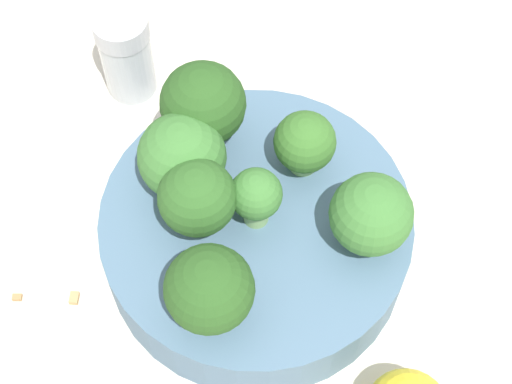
# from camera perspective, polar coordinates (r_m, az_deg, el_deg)

# --- Properties ---
(ground_plane) EXTENTS (3.00, 3.00, 0.00)m
(ground_plane) POSITION_cam_1_polar(r_m,az_deg,el_deg) (0.61, 0.00, -3.91)
(ground_plane) COLOR beige
(bowl) EXTENTS (0.21, 0.21, 0.05)m
(bowl) POSITION_cam_1_polar(r_m,az_deg,el_deg) (0.59, 0.00, -2.86)
(bowl) COLOR slate
(bowl) RESTS_ON ground_plane
(broccoli_floret_0) EXTENTS (0.03, 0.03, 0.05)m
(broccoli_floret_0) POSITION_cam_1_polar(r_m,az_deg,el_deg) (0.54, -0.02, -0.35)
(broccoli_floret_0) COLOR #84AD66
(broccoli_floret_0) RESTS_ON bowl
(broccoli_floret_1) EXTENTS (0.06, 0.06, 0.06)m
(broccoli_floret_1) POSITION_cam_1_polar(r_m,az_deg,el_deg) (0.55, -4.96, 2.33)
(broccoli_floret_1) COLOR #7A9E5B
(broccoli_floret_1) RESTS_ON bowl
(broccoli_floret_2) EXTENTS (0.05, 0.05, 0.06)m
(broccoli_floret_2) POSITION_cam_1_polar(r_m,az_deg,el_deg) (0.50, -3.13, -6.52)
(broccoli_floret_2) COLOR #7A9E5B
(broccoli_floret_2) RESTS_ON bowl
(broccoli_floret_3) EXTENTS (0.06, 0.06, 0.07)m
(broccoli_floret_3) POSITION_cam_1_polar(r_m,az_deg,el_deg) (0.57, -3.55, 5.81)
(broccoli_floret_3) COLOR #7A9E5B
(broccoli_floret_3) RESTS_ON bowl
(broccoli_floret_4) EXTENTS (0.04, 0.04, 0.05)m
(broccoli_floret_4) POSITION_cam_1_polar(r_m,az_deg,el_deg) (0.56, 3.27, 3.25)
(broccoli_floret_4) COLOR #84AD66
(broccoli_floret_4) RESTS_ON bowl
(broccoli_floret_5) EXTENTS (0.05, 0.05, 0.06)m
(broccoli_floret_5) POSITION_cam_1_polar(r_m,az_deg,el_deg) (0.54, 7.68, -1.54)
(broccoli_floret_5) COLOR #7A9E5B
(broccoli_floret_5) RESTS_ON bowl
(broccoli_floret_6) EXTENTS (0.05, 0.05, 0.06)m
(broccoli_floret_6) POSITION_cam_1_polar(r_m,az_deg,el_deg) (0.53, -3.94, -0.44)
(broccoli_floret_6) COLOR #8EB770
(broccoli_floret_6) RESTS_ON bowl
(pepper_shaker) EXTENTS (0.04, 0.04, 0.08)m
(pepper_shaker) POSITION_cam_1_polar(r_m,az_deg,el_deg) (0.66, -8.65, 9.11)
(pepper_shaker) COLOR #B2B7BC
(pepper_shaker) RESTS_ON ground_plane
(almond_crumb_0) EXTENTS (0.01, 0.01, 0.01)m
(almond_crumb_0) POSITION_cam_1_polar(r_m,az_deg,el_deg) (0.66, 4.29, 5.08)
(almond_crumb_0) COLOR olive
(almond_crumb_0) RESTS_ON ground_plane
(almond_crumb_1) EXTENTS (0.01, 0.01, 0.01)m
(almond_crumb_1) POSITION_cam_1_polar(r_m,az_deg,el_deg) (0.61, -15.67, -6.72)
(almond_crumb_1) COLOR #AD7F4C
(almond_crumb_1) RESTS_ON ground_plane
(almond_crumb_2) EXTENTS (0.01, 0.01, 0.01)m
(almond_crumb_2) POSITION_cam_1_polar(r_m,az_deg,el_deg) (0.60, -12.06, -6.85)
(almond_crumb_2) COLOR tan
(almond_crumb_2) RESTS_ON ground_plane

